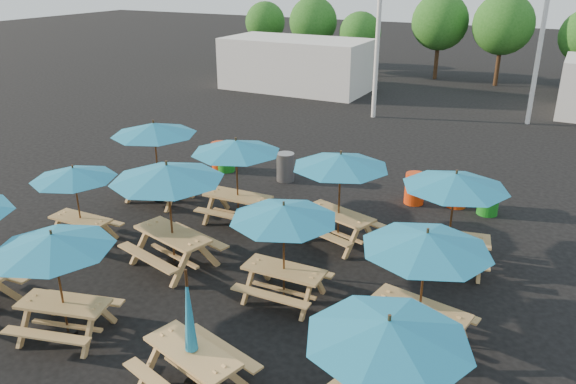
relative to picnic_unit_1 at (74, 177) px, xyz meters
The scene contains 24 objects.
ground 4.90m from the picnic_unit_1, 19.16° to the left, with size 120.00×120.00×0.00m, color black.
picnic_unit_1 is the anchor object (origin of this frame).
picnic_unit_2 3.08m from the picnic_unit_1, 90.67° to the left, with size 2.44×2.44×2.41m.
picnic_unit_3 3.99m from the picnic_unit_1, 47.95° to the right, with size 2.68×2.68×2.16m.
picnic_unit_4 2.83m from the picnic_unit_1, ahead, with size 3.11×3.11×2.52m.
picnic_unit_5 4.06m from the picnic_unit_1, 45.37° to the left, with size 2.45×2.45×2.34m.
picnic_unit_6 6.49m from the picnic_unit_1, 28.14° to the right, with size 2.11×1.95×2.25m.
picnic_unit_7 5.76m from the picnic_unit_1, ahead, with size 2.27×2.27×2.18m.
picnic_unit_8 6.49m from the picnic_unit_1, 27.77° to the left, with size 2.98×2.98×2.36m.
picnic_unit_9 9.30m from the picnic_unit_1, 18.00° to the right, with size 2.90×2.90×2.27m.
picnic_unit_10 8.64m from the picnic_unit_1, ahead, with size 2.70×2.70×2.29m.
picnic_unit_11 9.00m from the picnic_unit_1, 19.47° to the left, with size 2.78×2.78×2.33m.
waste_bin_0 6.41m from the picnic_unit_1, 90.23° to the left, with size 0.58×0.58×0.93m, color red.
waste_bin_1 6.31m from the picnic_unit_1, 87.20° to the left, with size 0.58×0.58×0.93m, color #17801D.
waste_bin_2 6.89m from the picnic_unit_1, 68.05° to the left, with size 0.58×0.58×0.93m, color gray.
waste_bin_3 9.38m from the picnic_unit_1, 43.11° to the left, with size 0.58×0.58×0.93m, color red.
waste_bin_4 10.45m from the picnic_unit_1, 40.09° to the left, with size 0.58×0.58×0.93m, color red.
waste_bin_5 11.07m from the picnic_unit_1, 36.47° to the left, with size 0.58×0.58×0.93m, color #17801D.
event_tent_0 19.85m from the picnic_unit_1, 100.71° to the left, with size 8.00×4.00×2.80m, color silver.
tree_0 28.49m from the picnic_unit_1, 110.05° to the left, with size 2.80×2.80×4.24m.
tree_1 26.01m from the picnic_unit_1, 102.07° to the left, with size 3.11×3.11×4.72m.
tree_2 25.25m from the picnic_unit_1, 94.72° to the left, with size 2.59×2.59×3.93m.
tree_3 26.39m from the picnic_unit_1, 84.42° to the left, with size 3.36×3.36×5.09m.
tree_4 26.55m from the picnic_unit_1, 76.44° to the left, with size 3.41×3.41×5.17m.
Camera 1 is at (6.17, -10.45, 6.55)m, focal length 35.00 mm.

